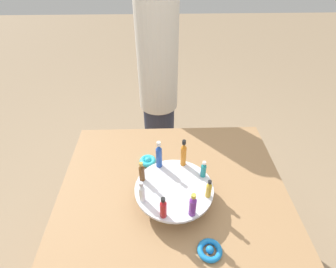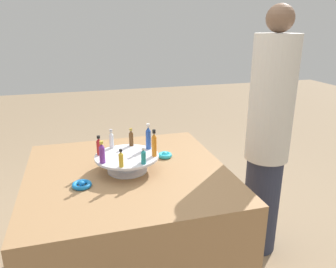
{
  "view_description": "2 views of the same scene",
  "coord_description": "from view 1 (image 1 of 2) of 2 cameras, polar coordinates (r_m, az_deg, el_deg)",
  "views": [
    {
      "loc": [
        -0.05,
        -0.73,
        1.69
      ],
      "look_at": [
        -0.02,
        0.25,
        0.9
      ],
      "focal_mm": 28.0,
      "sensor_mm": 36.0,
      "label": 1
    },
    {
      "loc": [
        1.6,
        -0.23,
        1.47
      ],
      "look_at": [
        -0.02,
        0.23,
        0.9
      ],
      "focal_mm": 35.0,
      "sensor_mm": 36.0,
      "label": 2
    }
  ],
  "objects": [
    {
      "name": "party_table",
      "position": [
        1.52,
        1.07,
        -22.39
      ],
      "size": [
        1.06,
        1.06,
        0.72
      ],
      "color": "#9E754C",
      "rests_on": "ground_plane"
    },
    {
      "name": "bottle_brown",
      "position": [
        1.15,
        -5.72,
        -8.27
      ],
      "size": [
        0.02,
        0.02,
        0.1
      ],
      "color": "brown",
      "rests_on": "display_stand"
    },
    {
      "name": "bottle_blue",
      "position": [
        1.19,
        -1.98,
        -4.65
      ],
      "size": [
        0.03,
        0.03,
        0.15
      ],
      "color": "#234CAD",
      "rests_on": "display_stand"
    },
    {
      "name": "bottle_red",
      "position": [
        1.02,
        -1.04,
        -15.81
      ],
      "size": [
        0.03,
        0.03,
        0.11
      ],
      "color": "#B21E23",
      "rests_on": "display_stand"
    },
    {
      "name": "bottle_purple",
      "position": [
        1.03,
        5.41,
        -15.18
      ],
      "size": [
        0.03,
        0.03,
        0.12
      ],
      "color": "#702D93",
      "rests_on": "display_stand"
    },
    {
      "name": "display_stand",
      "position": [
        1.17,
        1.32,
        -12.52
      ],
      "size": [
        0.34,
        0.34,
        0.09
      ],
      "color": "silver",
      "rests_on": "party_table"
    },
    {
      "name": "ribbon_bow_teal",
      "position": [
        1.37,
        -4.42,
        -5.83
      ],
      "size": [
        0.09,
        0.09,
        0.03
      ],
      "color": "#2DB7CC",
      "rests_on": "party_table"
    },
    {
      "name": "bottle_clear",
      "position": [
        1.07,
        -5.68,
        -12.57
      ],
      "size": [
        0.02,
        0.02,
        0.11
      ],
      "color": "silver",
      "rests_on": "display_stand"
    },
    {
      "name": "bottle_orange",
      "position": [
        1.2,
        3.39,
        -4.33
      ],
      "size": [
        0.03,
        0.03,
        0.15
      ],
      "color": "orange",
      "rests_on": "display_stand"
    },
    {
      "name": "bottle_gold",
      "position": [
        1.1,
        8.86,
        -11.79
      ],
      "size": [
        0.02,
        0.02,
        0.09
      ],
      "color": "gold",
      "rests_on": "display_stand"
    },
    {
      "name": "ribbon_bow_blue",
      "position": [
        1.09,
        9.07,
        -23.72
      ],
      "size": [
        0.1,
        0.1,
        0.03
      ],
      "color": "blue",
      "rests_on": "party_table"
    },
    {
      "name": "bottle_teal",
      "position": [
        1.17,
        7.72,
        -7.67
      ],
      "size": [
        0.02,
        0.02,
        0.09
      ],
      "color": "teal",
      "rests_on": "display_stand"
    },
    {
      "name": "person_figure",
      "position": [
        1.85,
        -2.13,
        9.88
      ],
      "size": [
        0.27,
        0.27,
        1.58
      ],
      "rotation": [
        0.0,
        0.0,
        -1.5
      ],
      "color": "#282D42",
      "rests_on": "ground_plane"
    }
  ]
}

